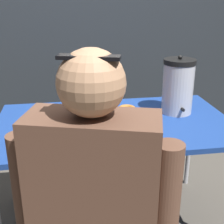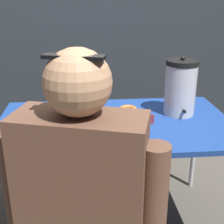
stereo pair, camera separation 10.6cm
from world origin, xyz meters
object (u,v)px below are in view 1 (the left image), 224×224
at_px(coffee_urn, 178,86).
at_px(person_seated, 95,221).
at_px(cell_phone, 25,145).
at_px(donut_box, 106,119).

relative_size(coffee_urn, person_seated, 0.28).
relative_size(cell_phone, person_seated, 0.14).
relative_size(donut_box, cell_phone, 3.15).
xyz_separation_m(donut_box, cell_phone, (-0.42, -0.23, -0.02)).
distance_m(coffee_urn, person_seated, 1.00).
height_order(donut_box, coffee_urn, coffee_urn).
distance_m(coffee_urn, cell_phone, 0.95).
xyz_separation_m(cell_phone, person_seated, (0.29, -0.43, -0.13)).
height_order(donut_box, cell_phone, donut_box).
relative_size(coffee_urn, cell_phone, 2.03).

